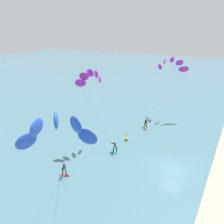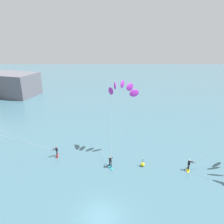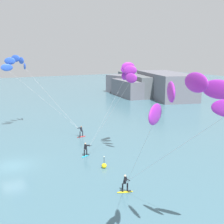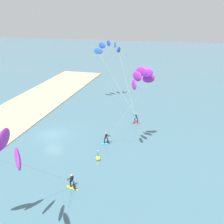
% 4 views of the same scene
% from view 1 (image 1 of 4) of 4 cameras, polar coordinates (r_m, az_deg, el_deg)
% --- Properties ---
extents(ground_plane, '(240.00, 240.00, 0.00)m').
position_cam_1_polar(ground_plane, '(35.02, 12.70, -11.91)').
color(ground_plane, '#426B7A').
extents(kitesurfer_nearshore, '(11.74, 10.34, 11.95)m').
position_cam_1_polar(kitesurfer_nearshore, '(18.79, -11.64, -4.38)').
color(kitesurfer_nearshore, red).
rests_on(kitesurfer_nearshore, ground).
extents(kitesurfer_mid_water, '(4.70, 6.97, 11.26)m').
position_cam_1_polar(kitesurfer_mid_water, '(38.46, -4.43, 6.79)').
color(kitesurfer_mid_water, '#23ADD1').
rests_on(kitesurfer_mid_water, ground).
extents(kitesurfer_far_out, '(11.34, 6.48, 11.39)m').
position_cam_1_polar(kitesurfer_far_out, '(52.65, 12.53, 9.65)').
color(kitesurfer_far_out, yellow).
rests_on(kitesurfer_far_out, ground).
extents(marker_buoy, '(0.56, 0.56, 1.38)m').
position_cam_1_polar(marker_buoy, '(41.88, 3.12, -5.69)').
color(marker_buoy, yellow).
rests_on(marker_buoy, ground).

